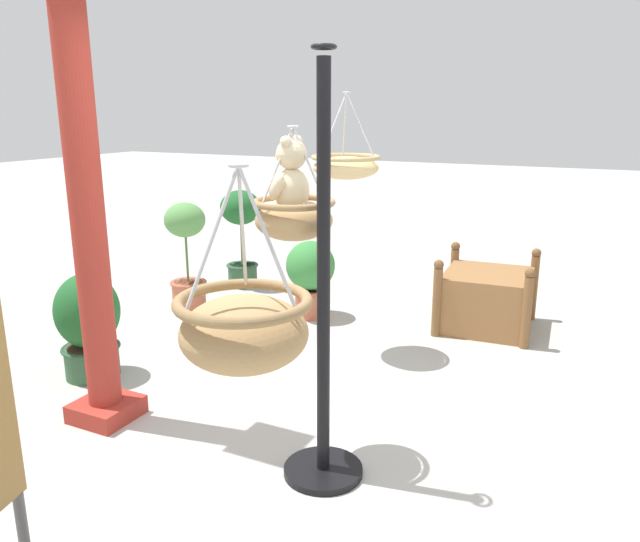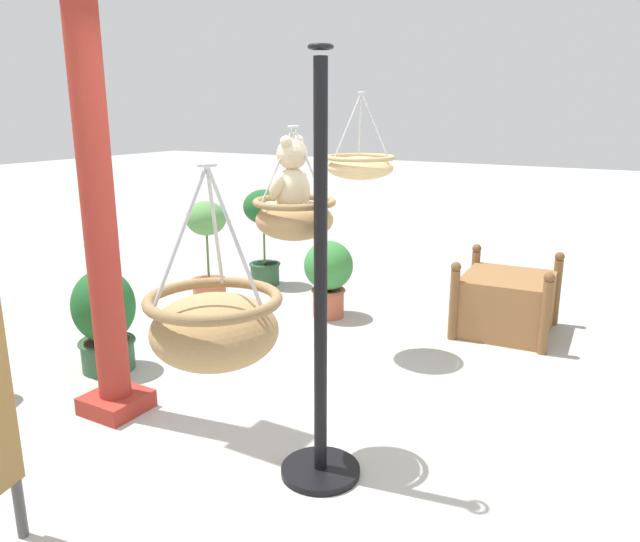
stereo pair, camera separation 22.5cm
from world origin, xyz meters
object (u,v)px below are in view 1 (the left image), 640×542
at_px(teddy_bear, 290,182).
at_px(potted_plant_small_succulent, 310,273).
at_px(wooden_planter_box, 487,298).
at_px(potted_plant_trailing_ivy, 186,251).
at_px(potted_plant_conical_shrub, 241,228).
at_px(hanging_basket_with_teddy, 294,217).
at_px(hanging_basket_left_high, 244,328).
at_px(display_pole_central, 323,360).
at_px(hanging_basket_right_low, 346,166).
at_px(greenhouse_pillar_right, 85,194).
at_px(potted_plant_broad_leaf, 88,324).

xyz_separation_m(teddy_bear, potted_plant_small_succulent, (2.20, 1.00, -1.16)).
relative_size(wooden_planter_box, potted_plant_trailing_ivy, 0.86).
bearing_deg(potted_plant_conical_shrub, hanging_basket_with_teddy, -141.84).
distance_m(hanging_basket_with_teddy, wooden_planter_box, 2.93).
height_order(hanging_basket_left_high, potted_plant_conical_shrub, hanging_basket_left_high).
distance_m(display_pole_central, potted_plant_small_succulent, 2.68).
relative_size(display_pole_central, hanging_basket_left_high, 3.46).
bearing_deg(potted_plant_conical_shrub, wooden_planter_box, -93.58).
height_order(hanging_basket_with_teddy, teddy_bear, hanging_basket_with_teddy).
bearing_deg(potted_plant_small_succulent, potted_plant_conical_shrub, 62.54).
height_order(hanging_basket_right_low, greenhouse_pillar_right, greenhouse_pillar_right).
height_order(teddy_bear, potted_plant_small_succulent, teddy_bear).
height_order(display_pole_central, hanging_basket_right_low, display_pole_central).
bearing_deg(greenhouse_pillar_right, hanging_basket_with_teddy, -81.18).
bearing_deg(hanging_basket_left_high, hanging_basket_right_low, 17.67).
relative_size(wooden_planter_box, potted_plant_small_succulent, 1.24).
bearing_deg(potted_plant_trailing_ivy, potted_plant_conical_shrub, -1.46).
distance_m(display_pole_central, hanging_basket_left_high, 1.35).
relative_size(hanging_basket_left_high, potted_plant_conical_shrub, 0.59).
distance_m(display_pole_central, potted_plant_broad_leaf, 2.19).
distance_m(hanging_basket_left_high, potted_plant_trailing_ivy, 4.28).
height_order(hanging_basket_left_high, potted_plant_trailing_ivy, hanging_basket_left_high).
height_order(display_pole_central, hanging_basket_with_teddy, display_pole_central).
relative_size(hanging_basket_left_high, potted_plant_broad_leaf, 0.81).
xyz_separation_m(hanging_basket_right_low, potted_plant_small_succulent, (0.65, 0.64, -1.10)).
distance_m(hanging_basket_left_high, potted_plant_small_succulent, 3.94).
bearing_deg(display_pole_central, wooden_planter_box, -6.59).
xyz_separation_m(teddy_bear, potted_plant_conical_shrub, (2.82, 2.19, -0.91)).
height_order(hanging_basket_with_teddy, potted_plant_conical_shrub, hanging_basket_with_teddy).
bearing_deg(potted_plant_broad_leaf, potted_plant_conical_shrub, 7.16).
bearing_deg(hanging_basket_left_high, potted_plant_small_succulent, 23.89).
distance_m(potted_plant_conical_shrub, potted_plant_trailing_ivy, 0.95).
distance_m(hanging_basket_with_teddy, potted_plant_broad_leaf, 2.15).
relative_size(display_pole_central, teddy_bear, 5.33).
height_order(teddy_bear, potted_plant_conical_shrub, teddy_bear).
xyz_separation_m(hanging_basket_right_low, greenhouse_pillar_right, (-1.75, 0.93, -0.06)).
bearing_deg(teddy_bear, hanging_basket_with_teddy, -90.00).
xyz_separation_m(display_pole_central, potted_plant_small_succulent, (2.35, 1.27, -0.25)).
height_order(hanging_basket_right_low, potted_plant_broad_leaf, hanging_basket_right_low).
height_order(greenhouse_pillar_right, potted_plant_small_succulent, greenhouse_pillar_right).
distance_m(teddy_bear, potted_plant_conical_shrub, 3.68).
bearing_deg(hanging_basket_right_low, hanging_basket_with_teddy, -166.25).
relative_size(teddy_bear, wooden_planter_box, 0.45).
xyz_separation_m(hanging_basket_left_high, potted_plant_small_succulent, (3.52, 1.56, -0.86)).
distance_m(hanging_basket_right_low, potted_plant_trailing_ivy, 2.10).
bearing_deg(greenhouse_pillar_right, hanging_basket_left_high, -121.27).
relative_size(teddy_bear, potted_plant_broad_leaf, 0.53).
distance_m(hanging_basket_with_teddy, potted_plant_conical_shrub, 3.65).
distance_m(display_pole_central, wooden_planter_box, 2.84).
bearing_deg(hanging_basket_right_low, wooden_planter_box, -41.06).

